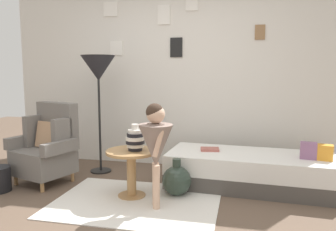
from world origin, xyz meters
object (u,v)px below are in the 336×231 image
object	(u,v)px
side_table	(131,164)
book_on_daybed	(210,149)
person_child	(156,142)
vase_striped	(135,139)
floor_lamp	(98,71)
demijohn_near	(177,180)
armchair	(48,147)
daybed	(250,170)

from	to	relation	value
side_table	book_on_daybed	distance (m)	1.02
person_child	book_on_daybed	size ratio (longest dim) A/B	4.77
vase_striped	floor_lamp	distance (m)	1.30
vase_striped	floor_lamp	size ratio (longest dim) A/B	0.18
book_on_daybed	demijohn_near	bearing A→B (deg)	-121.40
armchair	floor_lamp	xyz separation A→B (m)	(0.45, 0.53, 0.91)
vase_striped	armchair	bearing A→B (deg)	168.19
book_on_daybed	demijohn_near	world-z (taller)	book_on_daybed
daybed	person_child	distance (m)	1.32
side_table	vase_striped	world-z (taller)	vase_striped
side_table	book_on_daybed	size ratio (longest dim) A/B	2.47
armchair	vase_striped	size ratio (longest dim) A/B	3.40
floor_lamp	person_child	size ratio (longest dim) A/B	1.49
armchair	person_child	distance (m)	1.59
armchair	demijohn_near	distance (m)	1.66
floor_lamp	book_on_daybed	world-z (taller)	floor_lamp
vase_striped	demijohn_near	distance (m)	0.65
floor_lamp	daybed	bearing A→B (deg)	-5.59
side_table	armchair	bearing A→B (deg)	167.33
demijohn_near	side_table	bearing A→B (deg)	-162.03
daybed	demijohn_near	size ratio (longest dim) A/B	4.78
vase_striped	demijohn_near	size ratio (longest dim) A/B	0.70
book_on_daybed	demijohn_near	distance (m)	0.64
daybed	book_on_daybed	world-z (taller)	book_on_daybed
armchair	person_child	bearing A→B (deg)	-18.15
floor_lamp	demijohn_near	bearing A→B (deg)	-28.45
daybed	side_table	distance (m)	1.40
armchair	side_table	bearing A→B (deg)	-12.67
side_table	book_on_daybed	bearing A→B (deg)	40.30
book_on_daybed	armchair	bearing A→B (deg)	-168.42
book_on_daybed	person_child	bearing A→B (deg)	-116.50
floor_lamp	vase_striped	bearing A→B (deg)	-45.97
vase_striped	floor_lamp	world-z (taller)	floor_lamp
person_child	demijohn_near	bearing A→B (deg)	70.72
person_child	demijohn_near	size ratio (longest dim) A/B	2.57
floor_lamp	demijohn_near	distance (m)	1.79
armchair	book_on_daybed	bearing A→B (deg)	11.58
floor_lamp	person_child	bearing A→B (deg)	-44.27
book_on_daybed	demijohn_near	xyz separation A→B (m)	(-0.31, -0.51, -0.25)
daybed	person_child	bearing A→B (deg)	-138.00
daybed	demijohn_near	world-z (taller)	demijohn_near
book_on_daybed	vase_striped	bearing A→B (deg)	-138.48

